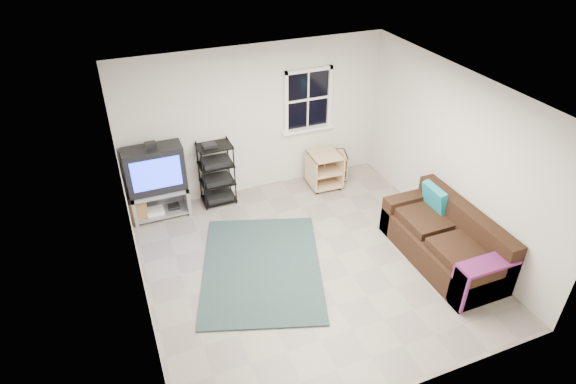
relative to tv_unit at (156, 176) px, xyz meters
name	(u,v)px	position (x,y,z in m)	size (l,w,h in m)	color
room	(308,104)	(2.74, 0.22, 0.73)	(4.60, 4.62, 4.60)	gray
tv_unit	(156,176)	(0.00, 0.00, 0.00)	(0.92, 0.46, 1.35)	gray
av_rack	(217,177)	(0.99, 0.03, -0.25)	(0.56, 0.41, 1.13)	black
side_table_left	(323,168)	(2.91, -0.14, -0.39)	(0.58, 0.58, 0.65)	#D2B081
side_table_right	(333,163)	(3.21, 0.03, -0.46)	(0.56, 0.56, 0.52)	#D2B081
sofa	(446,242)	(3.66, -2.69, -0.42)	(0.89, 2.00, 0.91)	black
shag_rug	(262,267)	(1.11, -1.89, -0.73)	(1.67, 2.30, 0.03)	#322416
paper_bag	(138,211)	(-0.37, -0.05, -0.54)	(0.28, 0.18, 0.40)	brown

